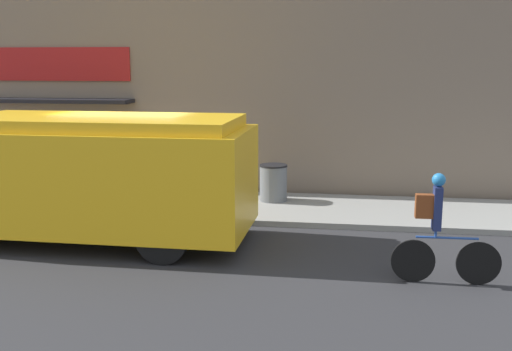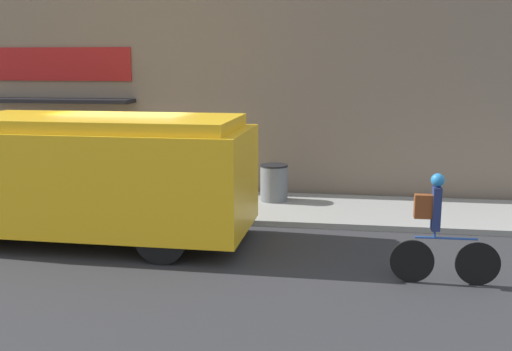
{
  "view_description": "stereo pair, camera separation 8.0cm",
  "coord_description": "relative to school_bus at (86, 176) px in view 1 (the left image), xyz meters",
  "views": [
    {
      "loc": [
        4.34,
        -11.71,
        3.32
      ],
      "look_at": [
        2.64,
        -0.2,
        1.1
      ],
      "focal_mm": 42.0,
      "sensor_mm": 36.0,
      "label": 1
    },
    {
      "loc": [
        4.42,
        -11.7,
        3.32
      ],
      "look_at": [
        2.64,
        -0.2,
        1.1
      ],
      "focal_mm": 42.0,
      "sensor_mm": 36.0,
      "label": 2
    }
  ],
  "objects": [
    {
      "name": "trash_bin",
      "position": [
        3.11,
        3.27,
        -0.69
      ],
      "size": [
        0.65,
        0.65,
        0.85
      ],
      "color": "slate",
      "rests_on": "sidewalk"
    },
    {
      "name": "storefront",
      "position": [
        0.3,
        4.34,
        1.39
      ],
      "size": [
        17.66,
        0.86,
        5.25
      ],
      "color": "#756656",
      "rests_on": "ground_plane"
    },
    {
      "name": "sidewalk",
      "position": [
        0.37,
        2.79,
        -1.18
      ],
      "size": [
        28.0,
        2.74,
        0.12
      ],
      "color": "gray",
      "rests_on": "ground_plane"
    },
    {
      "name": "school_bus",
      "position": [
        0.0,
        0.0,
        0.0
      ],
      "size": [
        6.69,
        2.9,
        2.34
      ],
      "rotation": [
        0.0,
        0.0,
        -0.01
      ],
      "color": "yellow",
      "rests_on": "ground_plane"
    },
    {
      "name": "cyclist",
      "position": [
        6.16,
        -1.31,
        -0.43
      ],
      "size": [
        1.63,
        0.2,
        1.7
      ],
      "rotation": [
        0.0,
        0.0,
        0.02
      ],
      "color": "black",
      "rests_on": "ground_plane"
    },
    {
      "name": "ground_plane",
      "position": [
        0.37,
        1.42,
        -1.24
      ],
      "size": [
        70.0,
        70.0,
        0.0
      ],
      "primitive_type": "plane",
      "color": "#2B2B2D"
    }
  ]
}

